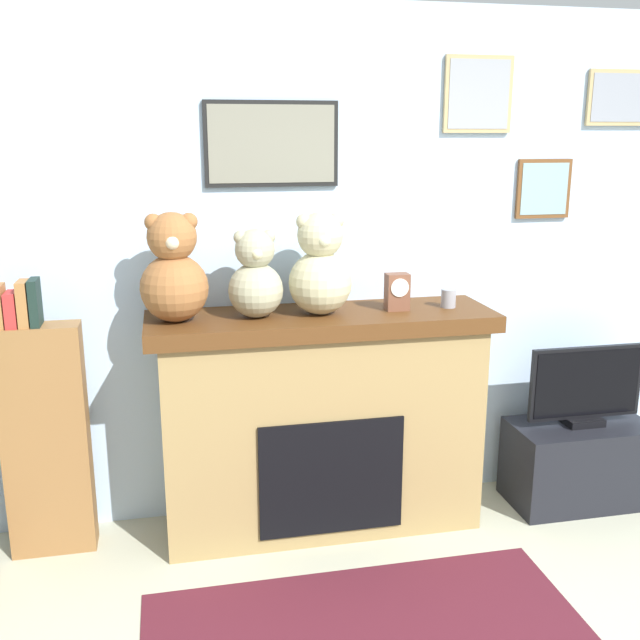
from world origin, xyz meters
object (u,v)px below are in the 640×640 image
Objects in this scene: teddy_bear_grey at (174,273)px; teddy_bear_cream at (255,278)px; bookshelf at (45,433)px; candle_jar at (448,298)px; mantel_clock at (397,292)px; teddy_bear_brown at (320,269)px; television at (586,387)px; tv_stand at (578,463)px; fireplace at (322,420)px.

teddy_bear_cream is at bearing 0.02° from teddy_bear_grey.
bookshelf is at bearing 175.03° from teddy_bear_grey.
teddy_bear_cream is at bearing -179.97° from candle_jar.
teddy_bear_grey is (-1.07, 0.00, 0.14)m from mantel_clock.
television is at bearing -1.85° from teddy_bear_brown.
tv_stand is at bearing -3.33° from candle_jar.
mantel_clock is at bearing -0.03° from teddy_bear_grey.
candle_jar is (0.65, -0.02, 0.61)m from fireplace.
teddy_bear_grey is (-1.34, -0.00, 0.18)m from candle_jar.
teddy_bear_brown is (1.32, -0.06, 0.75)m from bookshelf.
teddy_bear_grey is 0.69m from teddy_bear_brown.
fireplace is 18.34× the size of candle_jar.
teddy_bear_grey is at bearing -4.97° from bookshelf.
candle_jar is 0.68m from teddy_bear_brown.
teddy_bear_grey reaches higher than candle_jar.
teddy_bear_brown reaches higher than mantel_clock.
television is 1.53× the size of teddy_bear_cream.
teddy_bear_grey is 0.38m from teddy_bear_cream.
television is at bearing -2.11° from bookshelf.
teddy_bear_grey is 1.21× the size of teddy_bear_cream.
tv_stand is 2.41m from teddy_bear_grey.
teddy_bear_brown is at bearing -2.39° from bookshelf.
candle_jar is (-0.78, 0.05, 0.51)m from television.
tv_stand is 8.20× the size of candle_jar.
mantel_clock is (1.71, -0.06, 0.62)m from bookshelf.
bookshelf is at bearing 177.61° from teddy_bear_brown.
bookshelf is 3.21× the size of teddy_bear_cream.
candle_jar is 0.18× the size of teddy_bear_grey.
teddy_bear_cream is at bearing 179.94° from mantel_clock.
fireplace is 4.03× the size of teddy_bear_cream.
teddy_bear_cream reaches higher than tv_stand.
television is 2.24m from teddy_bear_grey.
fireplace is 2.24× the size of tv_stand.
teddy_bear_grey is at bearing 178.75° from television.
teddy_bear_brown is at bearing -179.95° from candle_jar.
television is 1.27× the size of teddy_bear_grey.
fireplace is 1.47m from tv_stand.
candle_jar is at bearing 176.67° from tv_stand.
fireplace is 3.35× the size of teddy_bear_grey.
fireplace is at bearing 59.44° from teddy_bear_brown.
bookshelf is (-1.33, 0.04, 0.03)m from fireplace.
teddy_bear_brown reaches higher than bookshelf.
bookshelf is 2.06m from candle_jar.
bookshelf reaches higher than mantel_clock.
fireplace is at bearing 1.51° from teddy_bear_grey.
fireplace reaches higher than tv_stand.
teddy_bear_brown is at bearing -120.56° from fireplace.
candle_jar reaches higher than fireplace.
bookshelf reaches higher than fireplace.
mantel_clock is at bearing -179.74° from candle_jar.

